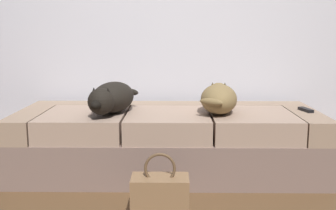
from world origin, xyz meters
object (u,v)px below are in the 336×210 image
Objects in this scene: dog_dark at (111,98)px; couch at (168,141)px; dog_tan at (219,98)px; handbag at (160,197)px; tv_remote at (306,110)px.

couch is at bearing 15.42° from dog_dark.
dog_dark reaches higher than couch.
dog_tan reaches higher than handbag.
dog_tan is at bearing 3.57° from dog_dark.
tv_remote is (1.00, -0.02, 0.24)m from couch.
handbag is at bearing -117.90° from dog_tan.
handbag is (-0.40, -0.75, -0.44)m from dog_tan.
dog_tan is at bearing 62.10° from handbag.
couch reaches higher than handbag.
dog_tan is (0.36, -0.06, 0.34)m from couch.
handbag is (-1.04, -0.80, -0.35)m from tv_remote.
dog_tan reaches higher than tv_remote.
couch is 1.03m from tv_remote.
tv_remote is (1.40, 0.09, -0.10)m from dog_dark.
dog_dark is at bearing 170.56° from tv_remote.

